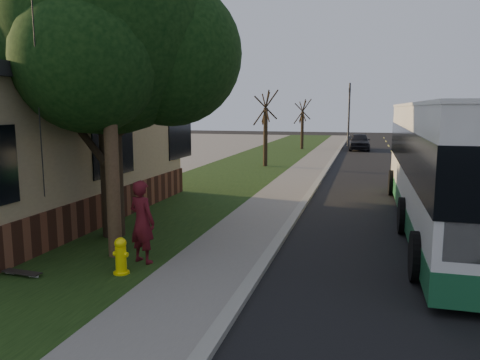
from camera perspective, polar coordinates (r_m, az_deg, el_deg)
name	(u,v)px	position (r m, az deg, el deg)	size (l,w,h in m)	color
ground	(248,290)	(8.89, 0.99, -13.24)	(120.00, 120.00, 0.00)	black
road	(420,200)	(18.41, 21.06, -2.25)	(8.00, 80.00, 0.01)	black
curb	(310,193)	(18.40, 8.59, -1.60)	(0.25, 80.00, 0.12)	gray
sidewalk	(285,192)	(18.54, 5.51, -1.52)	(2.00, 80.00, 0.08)	slate
grass_verge	(201,189)	(19.41, -4.73, -1.06)	(5.00, 80.00, 0.07)	black
building_lot	(0,180)	(24.63, -27.19, 0.04)	(15.00, 80.00, 0.04)	slate
fire_hydrant	(121,256)	(9.66, -14.32, -8.96)	(0.32, 0.32, 0.74)	yellow
utility_pole	(107,45)	(10.52, -15.95, 15.54)	(2.86, 3.21, 9.07)	#473321
leafy_tree	(110,32)	(12.44, -15.55, 16.94)	(6.30, 6.00, 7.80)	black
bare_tree_near	(266,129)	(26.60, 3.13, 6.18)	(1.38, 1.21, 4.31)	black
bare_tree_far	(302,125)	(38.35, 7.61, 6.67)	(1.38, 1.21, 4.03)	black
traffic_signal	(349,110)	(42.02, 13.15, 8.28)	(0.18, 0.22, 5.50)	#2D2D30
transit_bus	(455,162)	(14.25, 24.69, 1.99)	(2.96, 12.83, 3.47)	silver
skateboarder	(142,222)	(10.12, -11.85, -5.00)	(0.65, 0.42, 1.77)	#511018
skateboard_spare	(22,273)	(10.29, -25.07, -10.20)	(0.85, 0.27, 0.08)	black
dumpster	(26,186)	(17.15, -24.65, -0.62)	(2.01, 1.80, 1.46)	black
distant_car	(359,141)	(38.99, 14.34, 4.57)	(1.63, 4.05, 1.38)	black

